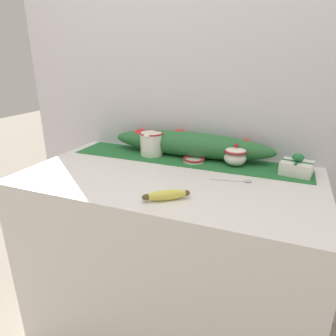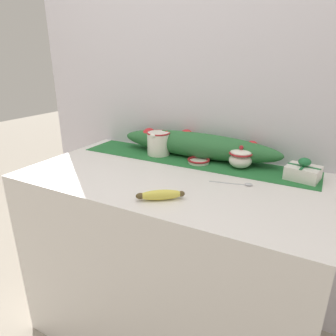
{
  "view_description": "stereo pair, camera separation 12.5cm",
  "coord_description": "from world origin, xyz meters",
  "px_view_note": "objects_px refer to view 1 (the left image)",
  "views": [
    {
      "loc": [
        0.45,
        -1.14,
        1.36
      ],
      "look_at": [
        0.01,
        -0.05,
        0.93
      ],
      "focal_mm": 32.0,
      "sensor_mm": 36.0,
      "label": 1
    },
    {
      "loc": [
        0.57,
        -1.09,
        1.36
      ],
      "look_at": [
        0.01,
        -0.05,
        0.93
      ],
      "focal_mm": 32.0,
      "sensor_mm": 36.0,
      "label": 2
    }
  ],
  "objects_px": {
    "small_dish": "(194,160)",
    "spoon": "(244,181)",
    "sugar_bowl": "(235,156)",
    "banana": "(166,195)",
    "gift_box": "(297,167)",
    "cream_pitcher": "(152,143)"
  },
  "relations": [
    {
      "from": "small_dish",
      "to": "sugar_bowl",
      "type": "bearing_deg",
      "value": 8.1
    },
    {
      "from": "small_dish",
      "to": "banana",
      "type": "bearing_deg",
      "value": -85.63
    },
    {
      "from": "sugar_bowl",
      "to": "banana",
      "type": "distance_m",
      "value": 0.49
    },
    {
      "from": "banana",
      "to": "spoon",
      "type": "xyz_separation_m",
      "value": [
        0.23,
        0.28,
        -0.01
      ]
    },
    {
      "from": "cream_pitcher",
      "to": "small_dish",
      "type": "distance_m",
      "value": 0.25
    },
    {
      "from": "sugar_bowl",
      "to": "banana",
      "type": "relative_size",
      "value": 0.69
    },
    {
      "from": "small_dish",
      "to": "banana",
      "type": "xyz_separation_m",
      "value": [
        0.03,
        -0.44,
        0.01
      ]
    },
    {
      "from": "banana",
      "to": "spoon",
      "type": "relative_size",
      "value": 0.91
    },
    {
      "from": "small_dish",
      "to": "banana",
      "type": "distance_m",
      "value": 0.44
    },
    {
      "from": "cream_pitcher",
      "to": "small_dish",
      "type": "bearing_deg",
      "value": -6.85
    },
    {
      "from": "small_dish",
      "to": "spoon",
      "type": "xyz_separation_m",
      "value": [
        0.27,
        -0.16,
        -0.01
      ]
    },
    {
      "from": "sugar_bowl",
      "to": "gift_box",
      "type": "relative_size",
      "value": 0.73
    },
    {
      "from": "banana",
      "to": "spoon",
      "type": "height_order",
      "value": "banana"
    },
    {
      "from": "spoon",
      "to": "banana",
      "type": "bearing_deg",
      "value": -142.8
    },
    {
      "from": "sugar_bowl",
      "to": "spoon",
      "type": "height_order",
      "value": "sugar_bowl"
    },
    {
      "from": "sugar_bowl",
      "to": "banana",
      "type": "height_order",
      "value": "sugar_bowl"
    },
    {
      "from": "gift_box",
      "to": "spoon",
      "type": "bearing_deg",
      "value": -138.92
    },
    {
      "from": "small_dish",
      "to": "spoon",
      "type": "relative_size",
      "value": 0.63
    },
    {
      "from": "cream_pitcher",
      "to": "sugar_bowl",
      "type": "relative_size",
      "value": 1.34
    },
    {
      "from": "cream_pitcher",
      "to": "banana",
      "type": "relative_size",
      "value": 0.92
    },
    {
      "from": "small_dish",
      "to": "gift_box",
      "type": "distance_m",
      "value": 0.47
    },
    {
      "from": "sugar_bowl",
      "to": "spoon",
      "type": "relative_size",
      "value": 0.62
    }
  ]
}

